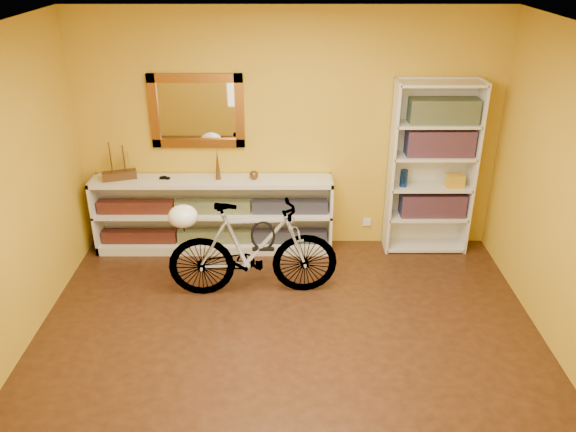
{
  "coord_description": "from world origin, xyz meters",
  "views": [
    {
      "loc": [
        -0.0,
        -3.93,
        3.19
      ],
      "look_at": [
        0.0,
        0.7,
        0.95
      ],
      "focal_mm": 36.15,
      "sensor_mm": 36.0,
      "label": 1
    }
  ],
  "objects_px": {
    "helmet": "(183,216)",
    "console_unit": "(214,215)",
    "bicycle": "(253,249)",
    "bookcase": "(432,169)"
  },
  "relations": [
    {
      "from": "helmet",
      "to": "console_unit",
      "type": "bearing_deg",
      "value": 80.75
    },
    {
      "from": "bicycle",
      "to": "helmet",
      "type": "distance_m",
      "value": 0.74
    },
    {
      "from": "bicycle",
      "to": "helmet",
      "type": "bearing_deg",
      "value": 90.0
    },
    {
      "from": "bookcase",
      "to": "bicycle",
      "type": "height_order",
      "value": "bookcase"
    },
    {
      "from": "console_unit",
      "to": "bookcase",
      "type": "bearing_deg",
      "value": 0.61
    },
    {
      "from": "console_unit",
      "to": "bicycle",
      "type": "relative_size",
      "value": 1.56
    },
    {
      "from": "bookcase",
      "to": "helmet",
      "type": "distance_m",
      "value": 2.68
    },
    {
      "from": "bookcase",
      "to": "console_unit",
      "type": "bearing_deg",
      "value": -179.39
    },
    {
      "from": "console_unit",
      "to": "bookcase",
      "type": "distance_m",
      "value": 2.41
    },
    {
      "from": "bookcase",
      "to": "helmet",
      "type": "bearing_deg",
      "value": -159.04
    }
  ]
}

